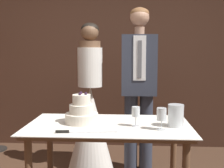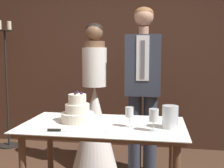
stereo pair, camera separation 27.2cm
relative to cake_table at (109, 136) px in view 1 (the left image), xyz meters
name	(u,v)px [view 1 (the left image)]	position (x,y,z in m)	size (l,w,h in m)	color
wall_back	(112,52)	(-0.08, 1.85, 0.69)	(4.53, 0.12, 2.75)	#472B1E
cake_table	(109,136)	(0.00, 0.00, 0.00)	(1.34, 0.74, 0.78)	brown
tiered_cake	(82,112)	(-0.23, 0.04, 0.19)	(0.28, 0.28, 0.26)	silver
cake_knife	(74,132)	(-0.23, -0.26, 0.11)	(0.45, 0.07, 0.02)	silver
wine_glass_near	(136,113)	(0.22, -0.04, 0.21)	(0.07, 0.07, 0.16)	silver
wine_glass_middle	(161,115)	(0.41, -0.14, 0.22)	(0.07, 0.07, 0.17)	silver
hurricane_candle	(176,116)	(0.54, -0.03, 0.19)	(0.13, 0.13, 0.18)	silver
bride	(91,117)	(-0.28, 0.91, -0.06)	(0.54, 0.54, 1.70)	white
groom	(139,82)	(0.28, 0.91, 0.36)	(0.39, 0.25, 1.86)	#333847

